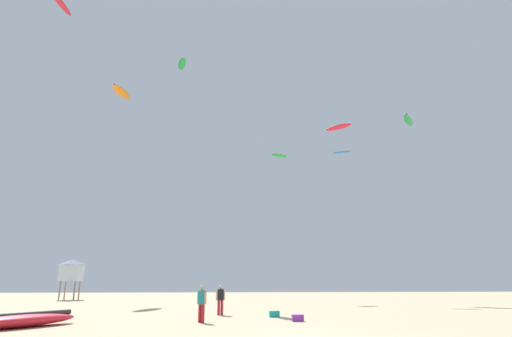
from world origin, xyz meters
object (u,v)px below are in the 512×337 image
Objects in this scene: kite_grounded_near at (19,321)px; lifeguard_tower at (72,270)px; person_foreground at (202,301)px; kite_aloft_6 at (121,92)px; kite_aloft_3 at (182,64)px; cooler_box at (298,318)px; kite_aloft_2 at (279,156)px; kite_aloft_4 at (61,3)px; kite_aloft_0 at (408,120)px; gear_bag at (274,314)px; person_midground at (220,298)px; kite_aloft_1 at (341,152)px; kite_aloft_5 at (338,127)px.

kite_grounded_near is 28.73m from lifeguard_tower.
kite_aloft_6 is at bearing 63.04° from person_foreground.
kite_aloft_3 is at bearing 50.18° from person_foreground.
kite_aloft_2 reaches higher than cooler_box.
kite_aloft_4 is at bearing 96.74° from person_foreground.
kite_aloft_0 is at bearing -1.28° from kite_aloft_3.
person_foreground reaches higher than kite_grounded_near.
cooler_box is 0.19× the size of kite_aloft_3.
cooler_box is at bearing -129.10° from kite_aloft_0.
kite_aloft_3 reaches higher than person_foreground.
kite_grounded_near is 9.04× the size of gear_bag.
cooler_box is 34.31m from kite_aloft_3.
kite_grounded_near is at bearing -69.97° from person_midground.
gear_bag is 39.16m from kite_aloft_6.
lifeguard_tower is 0.99× the size of kite_aloft_6.
kite_aloft_2 is at bearing 22.63° from person_foreground.
kite_aloft_2 is 22.07m from kite_aloft_6.
gear_bag is (-0.86, 2.55, 0.00)m from cooler_box.
kite_aloft_3 is (-25.57, 0.57, 6.33)m from kite_aloft_0.
kite_aloft_2 is (-14.30, 3.14, -3.52)m from kite_aloft_0.
lifeguard_tower is at bearing 167.81° from kite_aloft_1.
kite_grounded_near reaches higher than gear_bag.
lifeguard_tower is 1.85× the size of kite_aloft_2.
lifeguard_tower is 22.40m from kite_aloft_6.
kite_aloft_0 is (29.07, 22.54, 19.08)m from kite_grounded_near.
kite_aloft_5 is (-7.02, 3.49, 0.32)m from kite_aloft_0.
kite_aloft_2 is (14.77, 25.68, 15.55)m from kite_grounded_near.
kite_grounded_near is 1.55× the size of kite_aloft_4.
gear_bag is 0.27× the size of kite_aloft_1.
lifeguard_tower reaches higher than gear_bag.
kite_aloft_2 is at bearing 40.07° from kite_aloft_4.
lifeguard_tower is 30.06m from gear_bag.
kite_aloft_5 reaches higher than kite_aloft_0.
kite_aloft_6 is (-19.57, 4.22, 9.31)m from kite_aloft_2.
kite_aloft_4 is 1.06× the size of kite_aloft_5.
cooler_box is at bearing -71.40° from gear_bag.
kite_aloft_3 is (11.09, -4.46, 22.65)m from lifeguard_tower.
person_foreground is at bearing -106.57° from kite_aloft_2.
person_midground is at bearing -107.70° from kite_aloft_2.
person_foreground is at bearing -135.85° from kite_aloft_0.
lifeguard_tower is 31.46m from kite_aloft_1.
gear_bag is 28.29m from kite_aloft_4.
kite_aloft_4 is at bearing 156.13° from cooler_box.
person_midground is 3.01× the size of gear_bag.
kite_aloft_6 is (-0.30, 20.43, 2.20)m from kite_aloft_4.
kite_aloft_4 reaches higher than kite_grounded_near.
kite_aloft_0 is 7.84m from kite_aloft_5.
person_foreground is 35.06m from kite_aloft_0.
kite_aloft_3 is at bearing 112.80° from cooler_box.
kite_aloft_4 is at bearing -139.93° from kite_aloft_2.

